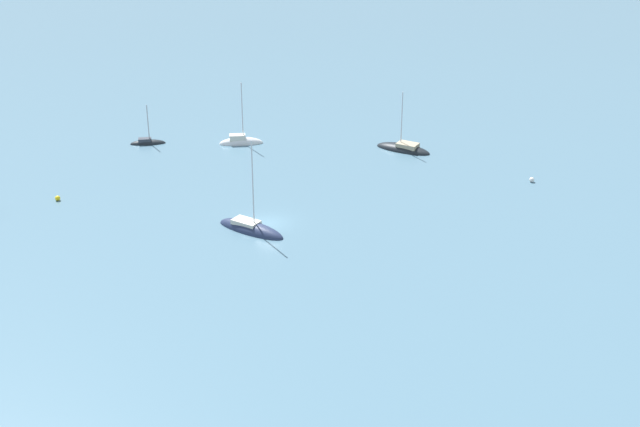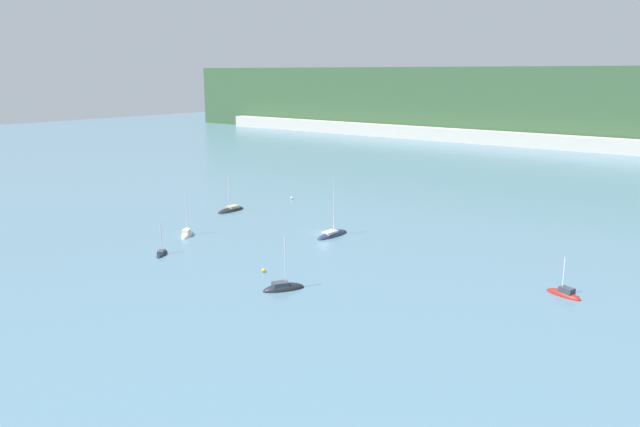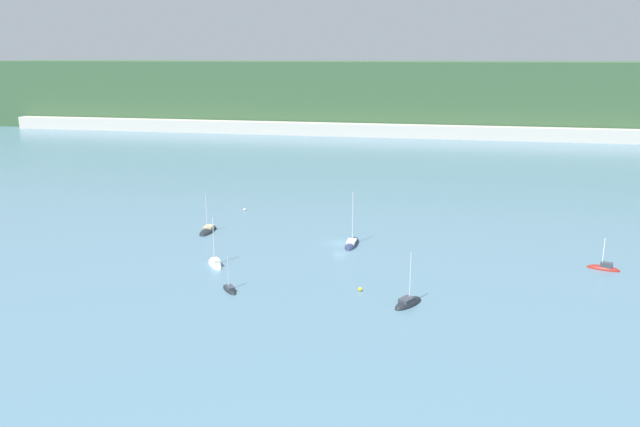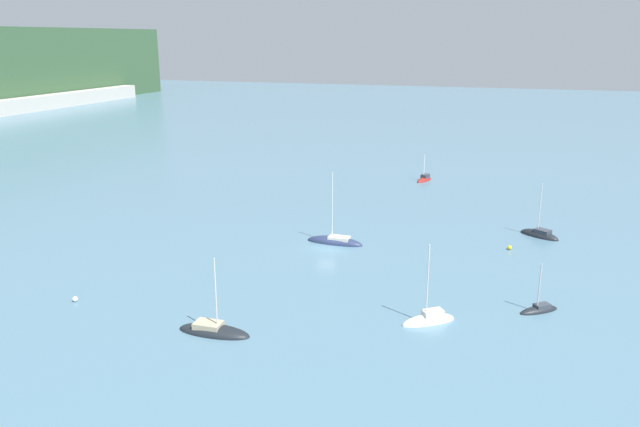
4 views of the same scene
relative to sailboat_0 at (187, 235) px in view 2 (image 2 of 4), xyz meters
The scene contains 11 objects.
ground_plane 25.62m from the sailboat_0, 42.03° to the left, with size 600.00×600.00×0.00m, color slate.
hillside_ridge 214.63m from the sailboat_0, 84.90° to the left, with size 439.85×62.73×32.14m.
shore_town_strip 179.36m from the sailboat_0, 83.91° to the left, with size 373.87×6.00×5.61m.
sailboat_0 is the anchor object (origin of this frame).
sailboat_1 35.68m from the sailboat_0, 18.00° to the right, with size 4.93×6.31×8.81m.
sailboat_2 12.56m from the sailboat_0, 59.18° to the right, with size 4.05×4.57×6.00m.
sailboat_3 66.56m from the sailboat_0, ahead, with size 5.60×3.26×6.18m.
sailboat_4 21.86m from the sailboat_0, 114.48° to the left, with size 2.79×7.64×8.71m.
sailboat_5 27.18m from the sailboat_0, 37.76° to the left, with size 2.60×8.31×11.33m.
mooring_buoy_0 38.69m from the sailboat_0, 100.55° to the left, with size 0.60×0.60×0.60m.
mooring_buoy_1 27.28m from the sailboat_0, 15.00° to the right, with size 0.60×0.60×0.60m.
Camera 2 is at (70.53, -90.06, 29.87)m, focal length 35.00 mm.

